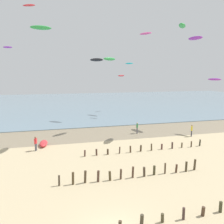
# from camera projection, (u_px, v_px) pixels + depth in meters

# --- Properties ---
(wet_sand_strip) EXTENTS (120.00, 8.39, 0.01)m
(wet_sand_strip) POSITION_uv_depth(u_px,v_px,m) (75.00, 135.00, 34.34)
(wet_sand_strip) COLOR #84755B
(wet_sand_strip) RESTS_ON ground
(sea) EXTENTS (160.00, 70.00, 0.10)m
(sea) POSITION_uv_depth(u_px,v_px,m) (62.00, 103.00, 71.75)
(sea) COLOR slate
(sea) RESTS_ON ground
(groyne_mid) EXTENTS (12.69, 0.35, 1.08)m
(groyne_mid) POSITION_uv_depth(u_px,v_px,m) (133.00, 172.00, 20.22)
(groyne_mid) COLOR #42372A
(groyne_mid) RESTS_ON ground
(groyne_far) EXTENTS (14.76, 0.36, 0.85)m
(groyne_far) POSITION_uv_depth(u_px,v_px,m) (146.00, 148.00, 27.25)
(groyne_far) COLOR #4C332B
(groyne_far) RESTS_ON ground
(person_nearest_camera) EXTENTS (0.33, 0.54, 1.71)m
(person_nearest_camera) POSITION_uv_depth(u_px,v_px,m) (36.00, 143.00, 27.23)
(person_nearest_camera) COLOR #4C4C56
(person_nearest_camera) RESTS_ON ground
(person_mid_beach) EXTENTS (0.35, 0.53, 1.71)m
(person_mid_beach) POSITION_uv_depth(u_px,v_px,m) (137.00, 127.00, 35.23)
(person_mid_beach) COLOR #4C4C56
(person_mid_beach) RESTS_ON ground
(person_by_waterline) EXTENTS (0.39, 0.48, 1.71)m
(person_by_waterline) POSITION_uv_depth(u_px,v_px,m) (192.00, 130.00, 33.56)
(person_by_waterline) COLOR #383842
(person_by_waterline) RESTS_ON ground
(grounded_kite) EXTENTS (1.12, 2.72, 0.53)m
(grounded_kite) POSITION_uv_depth(u_px,v_px,m) (44.00, 143.00, 29.36)
(grounded_kite) COLOR red
(grounded_kite) RESTS_ON ground
(kite_aloft_0) EXTENTS (1.69, 2.03, 0.46)m
(kite_aloft_0) POSITION_uv_depth(u_px,v_px,m) (215.00, 79.00, 35.14)
(kite_aloft_0) COLOR purple
(kite_aloft_1) EXTENTS (2.39, 3.04, 0.64)m
(kite_aloft_1) POSITION_uv_depth(u_px,v_px,m) (182.00, 26.00, 32.71)
(kite_aloft_1) COLOR green
(kite_aloft_2) EXTENTS (1.74, 3.07, 0.74)m
(kite_aloft_2) POSITION_uv_depth(u_px,v_px,m) (195.00, 38.00, 38.24)
(kite_aloft_2) COLOR purple
(kite_aloft_3) EXTENTS (2.64, 3.11, 0.61)m
(kite_aloft_3) POSITION_uv_depth(u_px,v_px,m) (146.00, 33.00, 51.70)
(kite_aloft_3) COLOR #E54C99
(kite_aloft_4) EXTENTS (2.79, 2.58, 0.59)m
(kite_aloft_4) POSITION_uv_depth(u_px,v_px,m) (109.00, 59.00, 35.70)
(kite_aloft_4) COLOR green
(kite_aloft_7) EXTENTS (2.84, 2.69, 0.83)m
(kite_aloft_7) POSITION_uv_depth(u_px,v_px,m) (97.00, 60.00, 44.41)
(kite_aloft_7) COLOR black
(kite_aloft_8) EXTENTS (2.17, 1.63, 0.50)m
(kite_aloft_8) POSITION_uv_depth(u_px,v_px,m) (121.00, 76.00, 56.18)
(kite_aloft_8) COLOR red
(kite_aloft_10) EXTENTS (2.47, 1.61, 0.46)m
(kite_aloft_10) POSITION_uv_depth(u_px,v_px,m) (29.00, 5.00, 41.54)
(kite_aloft_10) COLOR red
(kite_aloft_11) EXTENTS (2.04, 0.85, 0.50)m
(kite_aloft_11) POSITION_uv_depth(u_px,v_px,m) (8.00, 47.00, 51.39)
(kite_aloft_11) COLOR purple
(kite_aloft_12) EXTENTS (1.66, 1.80, 0.34)m
(kite_aloft_12) POSITION_uv_depth(u_px,v_px,m) (129.00, 63.00, 47.97)
(kite_aloft_12) COLOR #19B2B7
(kite_aloft_13) EXTENTS (3.37, 1.53, 0.81)m
(kite_aloft_13) POSITION_uv_depth(u_px,v_px,m) (41.00, 28.00, 36.39)
(kite_aloft_13) COLOR green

